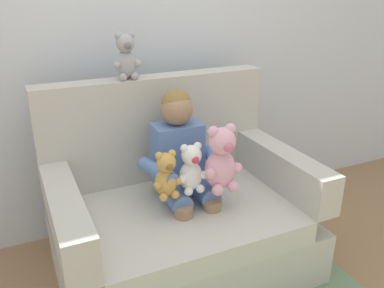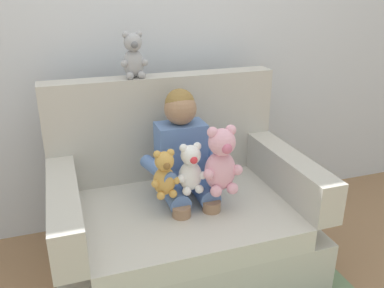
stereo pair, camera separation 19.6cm
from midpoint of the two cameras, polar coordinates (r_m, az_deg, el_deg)
ground_plane at (r=2.39m, az=-3.77°, el=-17.22°), size 8.00×8.00×0.00m
back_wall at (r=2.51m, az=-10.47°, el=16.85°), size 6.00×0.10×2.60m
armchair at (r=2.25m, az=-4.47°, el=-10.13°), size 1.32×0.90×1.03m
seated_child at (r=2.12m, az=-4.03°, el=-2.43°), size 0.45×0.39×0.82m
plush_honey at (r=1.94m, az=-6.57°, el=-4.57°), size 0.14×0.12×0.24m
plush_pink at (r=1.98m, az=1.36°, el=-2.36°), size 0.20×0.17×0.34m
plush_white at (r=1.98m, az=-2.94°, el=-3.65°), size 0.15×0.12×0.26m
plush_grey_on_backrest at (r=2.20m, az=-11.95°, el=11.89°), size 0.15×0.12×0.25m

